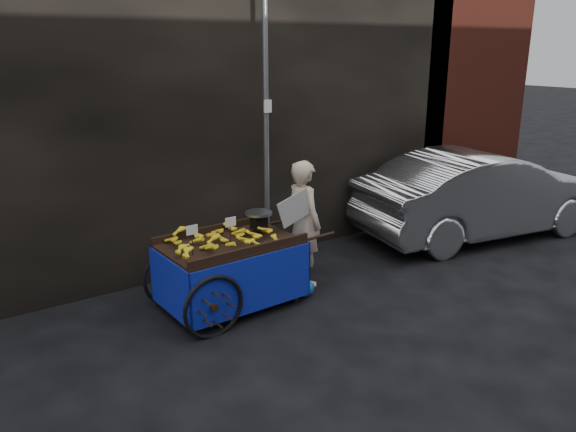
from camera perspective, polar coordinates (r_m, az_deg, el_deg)
ground at (r=7.56m, az=1.38°, el=-8.31°), size 80.00×80.00×0.00m
building_wall at (r=9.27m, az=-6.21°, el=12.38°), size 13.50×2.00×5.00m
street_pole at (r=8.17m, az=-2.23°, el=8.36°), size 0.12×0.10×4.00m
banana_cart at (r=7.06m, az=-6.26°, el=-3.45°), size 2.35×1.20×1.26m
vendor at (r=7.72m, az=1.61°, el=-0.72°), size 0.78×0.65×1.76m
plastic_bag at (r=7.55m, az=1.74°, el=-7.34°), size 0.27×0.21×0.24m
parked_car at (r=10.34m, az=19.16°, el=2.15°), size 4.77×2.39×1.50m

